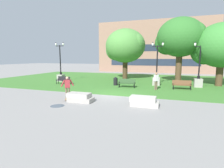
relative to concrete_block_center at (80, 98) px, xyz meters
The scene contains 19 objects.
ground_plane 3.13m from the concrete_block_center, 61.62° to the left, with size 140.00×140.00×0.00m, color gray.
grass_lawn 12.83m from the concrete_block_center, 83.38° to the left, with size 40.00×20.00×0.02m, color #3D752D.
concrete_block_center is the anchor object (origin of this frame).
concrete_block_left 4.54m from the concrete_block_center, ahead, with size 1.86×0.90×0.64m.
person_skateboarder 1.68m from the concrete_block_center, 156.40° to the left, with size 0.79×0.79×1.71m.
skateboard 1.26m from the concrete_block_center, behind, with size 0.63×1.00×0.14m.
puddle 1.73m from the concrete_block_center, 120.58° to the right, with size 0.92×0.92×0.01m, color #47515B.
park_bench_near_left 7.20m from the concrete_block_center, 76.33° to the left, with size 1.85×0.72×0.90m.
park_bench_near_right 9.18m from the concrete_block_center, 131.69° to the left, with size 1.85×0.76×0.90m.
park_bench_far_left 10.45m from the concrete_block_center, 46.74° to the left, with size 1.83×0.65×0.90m.
lamp_post_right 13.17m from the concrete_block_center, 47.46° to the left, with size 1.32×0.80×4.77m.
lamp_post_center 11.97m from the concrete_block_center, 131.35° to the left, with size 1.32×0.80×5.14m.
lamp_post_left 10.56m from the concrete_block_center, 64.49° to the left, with size 1.32×0.80×4.88m.
tree_far_right 14.59m from the concrete_block_center, 59.92° to the left, with size 5.68×5.41×7.81m.
tree_near_left 16.36m from the concrete_block_center, 45.51° to the left, with size 5.96×5.67×6.87m.
tree_near_right 14.91m from the concrete_block_center, 91.88° to the left, with size 5.99×5.70×7.25m.
trash_bin 8.04m from the concrete_block_center, 89.21° to the left, with size 0.49×0.49×0.96m.
person_bystander_near_lawn 8.17m from the concrete_block_center, 54.33° to the left, with size 0.55×0.51×1.71m.
building_facade_distant 27.81m from the concrete_block_center, 85.14° to the left, with size 24.44×1.03×10.90m.
Camera 1 is at (4.68, -13.57, 3.14)m, focal length 28.00 mm.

